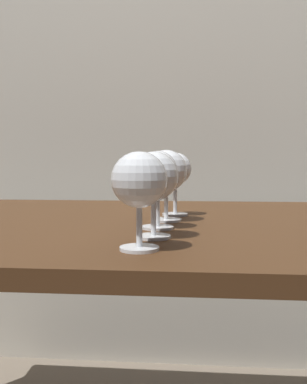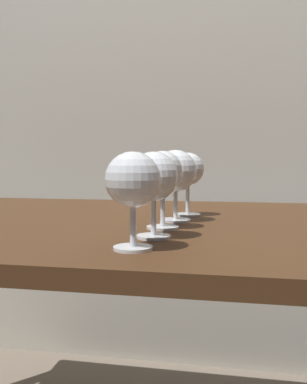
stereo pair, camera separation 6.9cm
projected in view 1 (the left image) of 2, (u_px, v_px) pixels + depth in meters
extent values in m
cube|color=beige|center=(153.00, 44.00, 1.68)|extent=(5.00, 0.08, 2.60)
cube|color=#472B16|center=(121.00, 226.00, 0.93)|extent=(1.42, 0.86, 0.03)
cylinder|color=white|center=(139.00, 248.00, 0.61)|extent=(0.06, 0.06, 0.00)
cylinder|color=white|center=(139.00, 222.00, 0.60)|extent=(0.01, 0.01, 0.07)
sphere|color=white|center=(139.00, 180.00, 0.60)|extent=(0.08, 0.08, 0.08)
ellipsoid|color=pink|center=(139.00, 179.00, 0.60)|extent=(0.07, 0.07, 0.04)
cylinder|color=white|center=(154.00, 237.00, 0.70)|extent=(0.06, 0.06, 0.00)
cylinder|color=white|center=(154.00, 214.00, 0.70)|extent=(0.01, 0.01, 0.07)
sphere|color=white|center=(154.00, 176.00, 0.69)|extent=(0.08, 0.08, 0.08)
ellipsoid|color=maroon|center=(154.00, 179.00, 0.69)|extent=(0.07, 0.07, 0.03)
cylinder|color=white|center=(157.00, 227.00, 0.80)|extent=(0.06, 0.06, 0.00)
cylinder|color=white|center=(157.00, 205.00, 0.79)|extent=(0.01, 0.01, 0.08)
sphere|color=white|center=(158.00, 170.00, 0.79)|extent=(0.07, 0.07, 0.07)
ellipsoid|color=#380711|center=(158.00, 172.00, 0.79)|extent=(0.06, 0.06, 0.03)
cylinder|color=white|center=(166.00, 220.00, 0.90)|extent=(0.07, 0.07, 0.00)
cylinder|color=white|center=(166.00, 202.00, 0.89)|extent=(0.01, 0.01, 0.07)
sphere|color=white|center=(166.00, 171.00, 0.89)|extent=(0.09, 0.09, 0.09)
ellipsoid|color=beige|center=(166.00, 170.00, 0.89)|extent=(0.08, 0.08, 0.04)
cylinder|color=white|center=(175.00, 214.00, 0.99)|extent=(0.06, 0.06, 0.00)
cylinder|color=white|center=(175.00, 196.00, 0.99)|extent=(0.01, 0.01, 0.08)
sphere|color=white|center=(175.00, 169.00, 0.98)|extent=(0.08, 0.08, 0.08)
ellipsoid|color=gold|center=(175.00, 171.00, 0.98)|extent=(0.07, 0.07, 0.02)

